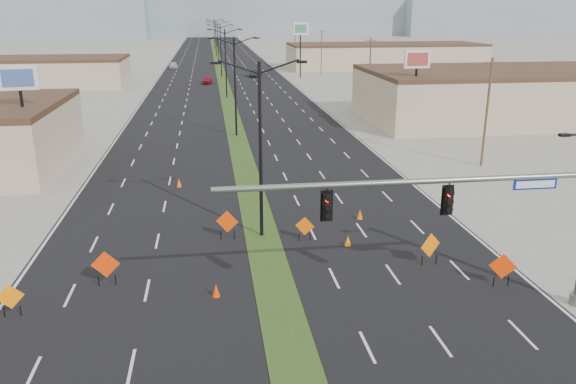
{
  "coord_description": "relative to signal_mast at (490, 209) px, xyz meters",
  "views": [
    {
      "loc": [
        -2.73,
        -18.4,
        12.56
      ],
      "look_at": [
        1.31,
        10.25,
        3.2
      ],
      "focal_mm": 35.0,
      "sensor_mm": 36.0,
      "label": 1
    }
  ],
  "objects": [
    {
      "name": "streetlight_3",
      "position": [
        -8.56,
        94.0,
        0.63
      ],
      "size": [
        5.15,
        0.24,
        10.02
      ],
      "color": "black",
      "rests_on": "ground"
    },
    {
      "name": "ground",
      "position": [
        -8.56,
        -2.0,
        -4.79
      ],
      "size": [
        600.0,
        600.0,
        0.0
      ],
      "primitive_type": "plane",
      "color": "gray",
      "rests_on": "ground"
    },
    {
      "name": "streetlight_1",
      "position": [
        -8.56,
        38.0,
        0.63
      ],
      "size": [
        5.15,
        0.24,
        10.02
      ],
      "color": "black",
      "rests_on": "ground"
    },
    {
      "name": "pole_sign_east_far",
      "position": [
        6.77,
        90.52,
        3.78
      ],
      "size": [
        3.25,
        1.71,
        10.43
      ],
      "rotation": [
        0.0,
        0.0,
        0.42
      ],
      "color": "black",
      "rests_on": "ground"
    },
    {
      "name": "streetlight_2",
      "position": [
        -8.56,
        66.0,
        0.63
      ],
      "size": [
        5.15,
        0.24,
        10.02
      ],
      "color": "black",
      "rests_on": "ground"
    },
    {
      "name": "car_mid",
      "position": [
        -2.3,
        93.46,
        -4.08
      ],
      "size": [
        1.7,
        4.37,
        1.42
      ],
      "primitive_type": "imported",
      "rotation": [
        0.0,
        0.0,
        -0.05
      ],
      "color": "black",
      "rests_on": "ground"
    },
    {
      "name": "car_far",
      "position": [
        -19.02,
        112.87,
        -4.14
      ],
      "size": [
        1.99,
        4.53,
        1.3
      ],
      "primitive_type": "imported",
      "rotation": [
        0.0,
        0.0,
        0.04
      ],
      "color": "#A9AFB3",
      "rests_on": "ground"
    },
    {
      "name": "construction_sign_4",
      "position": [
        -0.35,
        4.85,
        -3.75
      ],
      "size": [
        1.22,
        0.59,
        1.76
      ],
      "rotation": [
        0.0,
        0.0,
        0.43
      ],
      "color": "orange",
      "rests_on": "ground"
    },
    {
      "name": "utility_pole_0",
      "position": [
        11.44,
        23.0,
        -0.12
      ],
      "size": [
        1.6,
        0.2,
        9.0
      ],
      "color": "#4C3823",
      "rests_on": "ground"
    },
    {
      "name": "streetlight_0",
      "position": [
        -8.56,
        10.0,
        0.63
      ],
      "size": [
        5.15,
        0.24,
        10.02
      ],
      "color": "black",
      "rests_on": "ground"
    },
    {
      "name": "cone_2",
      "position": [
        -2.15,
        11.91,
        -4.47
      ],
      "size": [
        0.43,
        0.43,
        0.64
      ],
      "primitive_type": "cone",
      "rotation": [
        0.0,
        0.0,
        -0.12
      ],
      "color": "#E85904",
      "rests_on": "ground"
    },
    {
      "name": "pole_sign_east_near",
      "position": [
        10.46,
        37.1,
        2.27
      ],
      "size": [
        2.86,
        0.56,
        8.72
      ],
      "rotation": [
        0.0,
        0.0,
        0.06
      ],
      "color": "black",
      "rests_on": "ground"
    },
    {
      "name": "car_left",
      "position": [
        -11.44,
        83.39,
        -4.15
      ],
      "size": [
        1.96,
        3.92,
        1.28
      ],
      "primitive_type": "imported",
      "rotation": [
        0.0,
        0.0,
        -0.12
      ],
      "color": "maroon",
      "rests_on": "ground"
    },
    {
      "name": "streetlight_6",
      "position": [
        -8.56,
        178.0,
        0.63
      ],
      "size": [
        5.15,
        0.24,
        10.02
      ],
      "color": "black",
      "rests_on": "ground"
    },
    {
      "name": "mesa_backdrop",
      "position": [
        -38.56,
        318.0,
        11.21
      ],
      "size": [
        140.0,
        50.0,
        32.0
      ],
      "primitive_type": "cube",
      "color": "gray",
      "rests_on": "ground"
    },
    {
      "name": "construction_sign_2",
      "position": [
        -10.56,
        9.76,
        -3.76
      ],
      "size": [
        1.24,
        0.49,
        1.74
      ],
      "rotation": [
        0.0,
        0.0,
        -0.35
      ],
      "color": "#FB4305",
      "rests_on": "ground"
    },
    {
      "name": "signal_mast",
      "position": [
        0.0,
        0.0,
        0.0
      ],
      "size": [
        16.3,
        0.6,
        8.0
      ],
      "color": "slate",
      "rests_on": "ground"
    },
    {
      "name": "pole_sign_west",
      "position": [
        -25.61,
        25.35,
        2.22
      ],
      "size": [
        2.84,
        0.83,
        8.65
      ],
      "rotation": [
        0.0,
        0.0,
        0.17
      ],
      "color": "black",
      "rests_on": "ground"
    },
    {
      "name": "streetlight_5",
      "position": [
        -8.56,
        150.0,
        0.63
      ],
      "size": [
        5.15,
        0.24,
        10.02
      ],
      "color": "black",
      "rests_on": "ground"
    },
    {
      "name": "building_sw_far",
      "position": [
        -40.56,
        83.0,
        -2.54
      ],
      "size": [
        30.0,
        14.0,
        4.5
      ],
      "primitive_type": "cube",
      "color": "tan",
      "rests_on": "ground"
    },
    {
      "name": "construction_sign_5",
      "position": [
        2.15,
        2.08,
        -3.79
      ],
      "size": [
        1.22,
        0.47,
        1.7
      ],
      "rotation": [
        0.0,
        0.0,
        -0.34
      ],
      "color": "#E53704",
      "rests_on": "ground"
    },
    {
      "name": "utility_pole_2",
      "position": [
        11.44,
        93.0,
        -0.12
      ],
      "size": [
        1.6,
        0.2,
        9.0
      ],
      "color": "#4C3823",
      "rests_on": "ground"
    },
    {
      "name": "construction_sign_1",
      "position": [
        -16.48,
        4.79,
        -3.74
      ],
      "size": [
        1.34,
        0.05,
        1.78
      ],
      "rotation": [
        0.0,
        0.0,
        -0.01
      ],
      "color": "#F33505",
      "rests_on": "ground"
    },
    {
      "name": "cone_0",
      "position": [
        -11.34,
        2.96,
        -4.47
      ],
      "size": [
        0.49,
        0.49,
        0.64
      ],
      "primitive_type": "cone",
      "rotation": [
        0.0,
        0.0,
        -0.36
      ],
      "color": "red",
      "rests_on": "ground"
    },
    {
      "name": "cone_3",
      "position": [
        -13.77,
        20.38,
        -4.47
      ],
      "size": [
        0.4,
        0.4,
        0.65
      ],
      "primitive_type": "cone",
      "rotation": [
        0.0,
        0.0,
        0.04
      ],
      "color": "#FF5A05",
      "rests_on": "ground"
    },
    {
      "name": "mesa_east",
      "position": [
        171.44,
        288.0,
        4.21
      ],
      "size": [
        160.0,
        50.0,
        18.0
      ],
      "primitive_type": "cube",
      "color": "gray",
      "rests_on": "ground"
    },
    {
      "name": "construction_sign_0",
      "position": [
        -20.06,
        2.42,
        -3.9
      ],
      "size": [
        1.12,
        0.3,
        1.52
      ],
      "rotation": [
        0.0,
        0.0,
        0.23
      ],
      "color": "orange",
      "rests_on": "ground"
    },
    {
      "name": "utility_pole_3",
      "position": [
        11.44,
        128.0,
        -0.12
      ],
      "size": [
        1.6,
        0.2,
        9.0
      ],
      "color": "#4C3823",
      "rests_on": "ground"
    },
    {
      "name": "building_se_far",
      "position": [
        29.44,
        108.0,
        -2.29
      ],
      "size": [
        44.0,
        16.0,
        5.0
      ],
      "primitive_type": "cube",
      "color": "tan",
      "rests_on": "ground"
    },
    {
      "name": "streetlight_4",
      "position": [
        -8.56,
        122.0,
        0.63
      ],
      "size": [
        5.15,
        0.24,
        10.02
      ],
      "color": "black",
      "rests_on": "ground"
    },
    {
      "name": "median_strip",
      "position": [
        -8.56,
        98.0,
        -4.79
      ],
      "size": [
        2.0,
        400.0,
        0.04
      ],
      "primitive_type": "cube",
      "color": "#254017",
      "rests_on": "ground"
    },
    {
      "name": "utility_pole_1",
      "position": [
        11.44,
        58.0,
        -0.12
      ],
      "size": [
        1.6,
        0.2,
        9.0
      ],
      "color": "#4C3823",
      "rests_on": "ground"
    },
    {
      "name": "building_se_near",
      "position": [
        25.44,
        43.0,
        -2.04
      ],
      "size": [
        36.0,
        18.0,
        5.5
      ],
      "primitive_type": "cube",
      "color": "tan",
      "rests_on": "ground"
    },
    {
      "name": "cone_1",
      "position": [
        -3.91,
        7.87,
        -4.49
      ],
      "size": [
        0.45,
        0.45,
        0.61
      ],
      "primitive_type": "cone",
      "rotation": [
        0.0,
        0.0,
        0.27
      ],
      "color": "orange",
      "rests_on": "ground"
    },
    {
      "name": "mesa_center",
      "position": [
        31.44,
        298.0,
        9.21
      ],
      "size": [
        220.0,
        50.0,
        28.0
      ],
      "primitive_type": "cube",
      "color": "gray",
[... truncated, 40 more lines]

